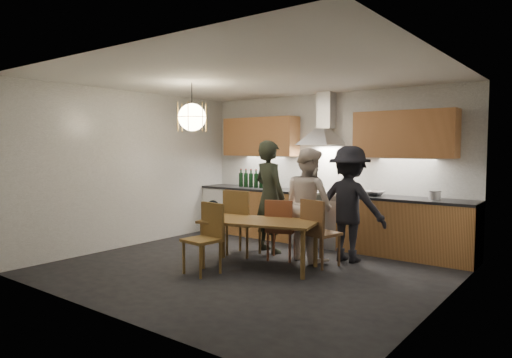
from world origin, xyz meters
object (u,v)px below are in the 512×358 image
Objects in this scene: stock_pot at (435,195)px; chair_front at (207,233)px; dining_table at (259,226)px; chair_back_left at (240,218)px; person_right at (349,204)px; wine_bottles at (256,179)px; person_left at (270,196)px; person_mid at (309,204)px; mixing_bowl at (374,193)px.

chair_front is at bearing -131.31° from stock_pot.
chair_front reaches higher than dining_table.
chair_back_left is 1.65m from person_right.
stock_pot is 3.26m from wine_bottles.
person_left is (0.20, 0.50, 0.31)m from chair_back_left.
chair_front is 1.62m from person_mid.
person_right is 1.26m from stock_pot.
person_right is 2.06× the size of wine_bottles.
wine_bottles is at bearing 112.82° from dining_table.
dining_table is at bearing -51.70° from wine_bottles.
mixing_bowl is at bearing -142.07° from chair_back_left.
person_mid is (0.31, 0.80, 0.24)m from dining_table.
mixing_bowl is at bearing -176.31° from stock_pot.
mixing_bowl is at bearing -94.67° from person_right.
person_mid is 1.18m from mixing_bowl.
person_mid is 2.03× the size of wine_bottles.
stock_pot is at bearing 54.34° from chair_front.
person_left is 1.29m from person_right.
person_right reaches higher than chair_back_left.
stock_pot is (1.80, 1.89, 0.38)m from dining_table.
person_left is 0.76m from person_mid.
mixing_bowl is 0.91m from stock_pot.
dining_table is 9.91× the size of stock_pot.
person_right reaches higher than dining_table.
mixing_bowl is at bearing -126.35° from person_left.
dining_table is at bearing 90.89° from person_mid.
wine_bottles is at bearing -8.83° from person_mid.
person_right is at bearing -140.43° from stock_pot.
wine_bottles is at bearing 179.47° from mixing_bowl.
person_right is (1.23, 1.70, 0.31)m from chair_front.
person_mid is (0.75, -0.06, -0.06)m from person_left.
person_left is at bearing 97.16° from chair_front.
mixing_bowl reaches higher than chair_front.
person_mid is (0.71, 1.42, 0.30)m from chair_front.
person_mid reaches higher than wine_bottles.
person_mid is at bearing -30.62° from wine_bottles.
chair_front is at bearing 54.21° from person_right.
wine_bottles reaches higher than mixing_bowl.
dining_table is 2.11× the size of wine_bottles.
person_right reaches higher than wine_bottles.
chair_back_left reaches higher than dining_table.
chair_front is at bearing -117.86° from mixing_bowl.
person_left reaches higher than person_right.
stock_pot is (2.44, 1.52, 0.38)m from chair_back_left.
chair_back_left is 0.57× the size of person_left.
person_left is 5.49× the size of mixing_bowl.
person_mid is at bearing 69.04° from chair_front.
stock_pot is at bearing -153.82° from chair_back_left.
person_right is 2.42m from wine_bottles.
dining_table is at bearing 52.79° from person_right.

